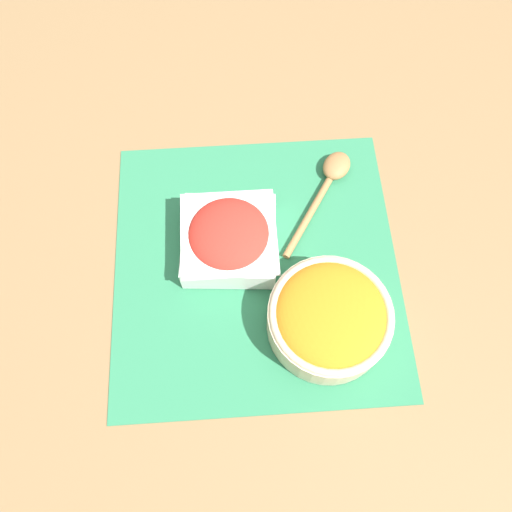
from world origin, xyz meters
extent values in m
plane|color=olive|center=(0.00, 0.00, 0.00)|extent=(3.00, 3.00, 0.00)
cube|color=#2D7A51|center=(0.00, 0.00, 0.00)|extent=(0.47, 0.45, 0.00)
cylinder|color=beige|center=(-0.11, -0.10, 0.03)|extent=(0.18, 0.18, 0.06)
torus|color=beige|center=(-0.11, -0.10, 0.06)|extent=(0.18, 0.18, 0.01)
ellipsoid|color=orange|center=(-0.11, -0.10, 0.06)|extent=(0.16, 0.16, 0.04)
cube|color=white|center=(0.03, 0.04, 0.03)|extent=(0.16, 0.16, 0.05)
cube|color=white|center=(0.03, 0.04, 0.05)|extent=(0.15, 0.15, 0.00)
ellipsoid|color=red|center=(0.03, 0.04, 0.05)|extent=(0.13, 0.13, 0.05)
cylinder|color=#9E7042|center=(0.08, -0.10, 0.01)|extent=(0.16, 0.11, 0.01)
ellipsoid|color=#9E7042|center=(0.17, -0.15, 0.02)|extent=(0.07, 0.07, 0.02)
camera|label=1|loc=(-0.31, 0.02, 0.74)|focal=35.00mm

